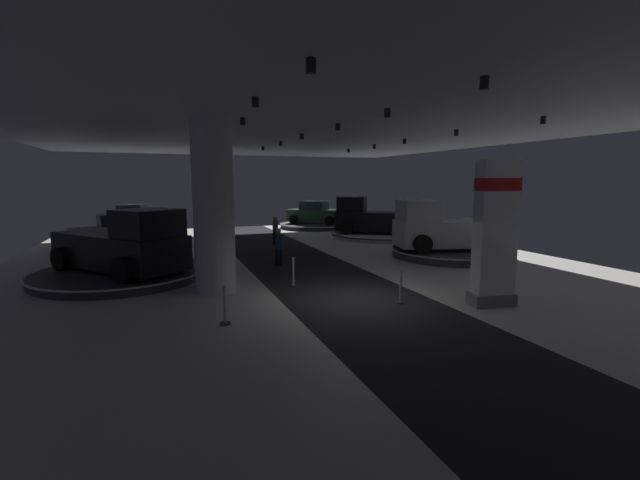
% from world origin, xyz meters
% --- Properties ---
extents(ground, '(24.00, 44.00, 0.06)m').
position_xyz_m(ground, '(0.00, 0.00, -0.02)').
color(ground, silver).
extents(ceiling_with_spotlights, '(24.00, 44.00, 0.39)m').
position_xyz_m(ceiling_with_spotlights, '(0.00, -0.00, 5.55)').
color(ceiling_with_spotlights, silver).
extents(column_left, '(1.29, 1.29, 5.50)m').
position_xyz_m(column_left, '(-3.86, 2.51, 2.75)').
color(column_left, silver).
rests_on(column_left, ground).
extents(brand_sign_pylon, '(1.36, 0.87, 4.18)m').
position_xyz_m(brand_sign_pylon, '(3.46, -1.85, 2.16)').
color(brand_sign_pylon, slate).
rests_on(brand_sign_pylon, ground).
extents(display_platform_far_left, '(5.42, 5.42, 0.25)m').
position_xyz_m(display_platform_far_left, '(-7.50, 11.88, 0.14)').
color(display_platform_far_left, '#333338').
rests_on(display_platform_far_left, ground).
extents(display_car_far_left, '(4.51, 3.00, 1.71)m').
position_xyz_m(display_car_far_left, '(-7.47, 11.89, 1.02)').
color(display_car_far_left, black).
rests_on(display_car_far_left, display_platform_far_left).
extents(display_platform_deep_right, '(5.51, 5.51, 0.33)m').
position_xyz_m(display_platform_deep_right, '(5.69, 19.27, 0.18)').
color(display_platform_deep_right, '#333338').
rests_on(display_platform_deep_right, ground).
extents(display_car_deep_right, '(4.36, 4.10, 1.71)m').
position_xyz_m(display_car_deep_right, '(5.67, 19.29, 1.09)').
color(display_car_deep_right, '#2D5638').
rests_on(display_car_deep_right, display_platform_deep_right).
extents(display_platform_mid_left, '(6.10, 6.10, 0.32)m').
position_xyz_m(display_platform_mid_left, '(-6.92, 5.63, 0.18)').
color(display_platform_mid_left, '#333338').
rests_on(display_platform_mid_left, ground).
extents(pickup_truck_mid_left, '(4.93, 5.47, 2.30)m').
position_xyz_m(pickup_truck_mid_left, '(-6.72, 5.38, 1.26)').
color(pickup_truck_mid_left, black).
rests_on(pickup_truck_mid_left, display_platform_mid_left).
extents(display_platform_deep_left, '(4.92, 4.92, 0.32)m').
position_xyz_m(display_platform_deep_left, '(-7.08, 18.95, 0.18)').
color(display_platform_deep_left, silver).
rests_on(display_platform_deep_left, ground).
extents(display_car_deep_left, '(3.24, 4.56, 1.71)m').
position_xyz_m(display_car_deep_left, '(-7.07, 18.98, 1.09)').
color(display_car_deep_left, black).
rests_on(display_car_deep_left, display_platform_deep_left).
extents(display_platform_mid_right, '(5.71, 5.71, 0.37)m').
position_xyz_m(display_platform_mid_right, '(7.49, 5.23, 0.21)').
color(display_platform_mid_right, '#333338').
rests_on(display_platform_mid_right, ground).
extents(pickup_truck_mid_right, '(5.66, 3.69, 2.30)m').
position_xyz_m(pickup_truck_mid_right, '(7.18, 5.31, 1.31)').
color(pickup_truck_mid_right, silver).
rests_on(pickup_truck_mid_right, display_platform_mid_right).
extents(display_platform_far_right, '(6.01, 6.01, 0.26)m').
position_xyz_m(display_platform_far_right, '(7.53, 12.67, 0.15)').
color(display_platform_far_right, silver).
rests_on(display_platform_far_right, ground).
extents(pickup_truck_far_right, '(5.59, 4.69, 2.30)m').
position_xyz_m(pickup_truck_far_right, '(7.26, 12.85, 1.20)').
color(pickup_truck_far_right, black).
rests_on(pickup_truck_far_right, display_platform_far_right).
extents(visitor_walking_near, '(0.32, 0.32, 1.59)m').
position_xyz_m(visitor_walking_near, '(0.59, 11.92, 0.91)').
color(visitor_walking_near, black).
rests_on(visitor_walking_near, ground).
extents(visitor_walking_far, '(0.32, 0.32, 1.59)m').
position_xyz_m(visitor_walking_far, '(-0.84, 5.91, 0.91)').
color(visitor_walking_far, black).
rests_on(visitor_walking_far, ground).
extents(stanchion_a, '(0.28, 0.28, 1.01)m').
position_xyz_m(stanchion_a, '(1.06, -0.77, 0.37)').
color(stanchion_a, '#333338').
rests_on(stanchion_a, ground).
extents(stanchion_b, '(0.28, 0.28, 1.01)m').
position_xyz_m(stanchion_b, '(-1.29, 2.31, 0.37)').
color(stanchion_b, '#333338').
rests_on(stanchion_b, ground).
extents(stanchion_c, '(0.28, 0.28, 1.01)m').
position_xyz_m(stanchion_c, '(-4.06, -0.86, 0.37)').
color(stanchion_c, '#333338').
rests_on(stanchion_c, ground).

